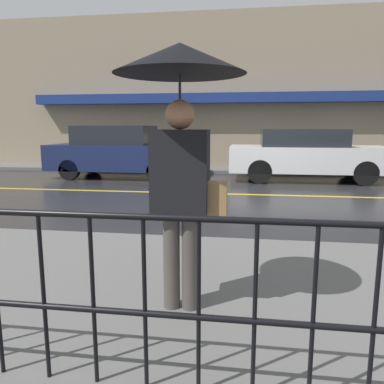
% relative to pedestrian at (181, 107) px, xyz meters
% --- Properties ---
extents(ground_plane, '(80.00, 80.00, 0.00)m').
position_rel_pedestrian_xyz_m(ground_plane, '(0.84, 5.90, -1.69)').
color(ground_plane, '#262628').
extents(sidewalk_near, '(28.00, 3.20, 0.11)m').
position_rel_pedestrian_xyz_m(sidewalk_near, '(0.84, 0.39, -1.63)').
color(sidewalk_near, '#60605E').
rests_on(sidewalk_near, ground_plane).
extents(sidewalk_far, '(28.00, 1.64, 0.11)m').
position_rel_pedestrian_xyz_m(sidewalk_far, '(0.84, 10.62, -1.63)').
color(sidewalk_far, '#60605E').
rests_on(sidewalk_far, ground_plane).
extents(lane_marking, '(25.20, 0.12, 0.01)m').
position_rel_pedestrian_xyz_m(lane_marking, '(0.84, 5.90, -1.68)').
color(lane_marking, gold).
rests_on(lane_marking, ground_plane).
extents(building_storefront, '(28.00, 0.85, 5.70)m').
position_rel_pedestrian_xyz_m(building_storefront, '(0.84, 11.56, 1.15)').
color(building_storefront, gray).
rests_on(building_storefront, ground_plane).
extents(railing_foreground, '(12.00, 0.04, 0.99)m').
position_rel_pedestrian_xyz_m(railing_foreground, '(0.84, -0.95, -0.97)').
color(railing_foreground, black).
rests_on(railing_foreground, sidewalk_near).
extents(pedestrian, '(0.97, 0.97, 2.04)m').
position_rel_pedestrian_xyz_m(pedestrian, '(0.00, 0.00, 0.00)').
color(pedestrian, '#4C4742').
rests_on(pedestrian, sidewalk_near).
extents(car_navy, '(4.33, 1.91, 1.60)m').
position_rel_pedestrian_xyz_m(car_navy, '(-3.43, 8.52, -0.89)').
color(car_navy, '#19234C').
rests_on(car_navy, ground_plane).
extents(car_white, '(4.50, 1.79, 1.50)m').
position_rel_pedestrian_xyz_m(car_white, '(2.22, 8.52, -0.92)').
color(car_white, silver).
rests_on(car_white, ground_plane).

